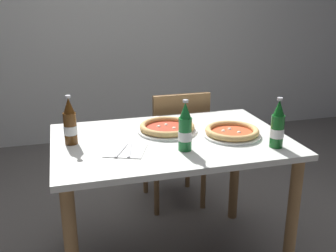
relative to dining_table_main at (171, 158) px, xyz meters
name	(u,v)px	position (x,y,z in m)	size (l,w,h in m)	color
back_wall_tiled	(109,11)	(0.00, 2.20, 0.66)	(7.00, 0.10, 2.60)	white
dining_table_main	(171,158)	(0.00, 0.00, 0.00)	(1.20, 0.80, 0.75)	silver
chair_behind_table	(176,142)	(0.22, 0.61, -0.15)	(0.40, 0.40, 0.85)	olive
pizza_margherita_near	(167,128)	(0.01, 0.11, 0.13)	(0.32, 0.32, 0.04)	white
pizza_marinara_far	(232,132)	(0.32, -0.05, 0.14)	(0.30, 0.30, 0.04)	white
beer_bottle_left	(277,127)	(0.46, -0.25, 0.22)	(0.07, 0.07, 0.25)	#14591E
beer_bottle_center	(185,129)	(0.02, -0.18, 0.22)	(0.07, 0.07, 0.25)	#196B2D
beer_bottle_right	(70,124)	(-0.50, 0.06, 0.22)	(0.07, 0.07, 0.25)	#512D0F
napkin_with_cutlery	(126,150)	(-0.25, -0.11, 0.12)	(0.23, 0.23, 0.01)	white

